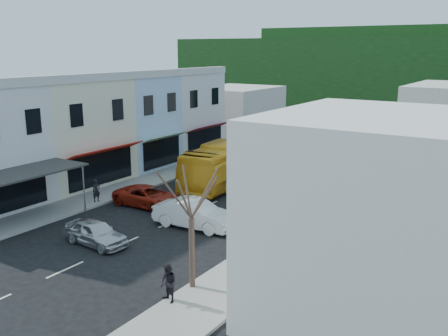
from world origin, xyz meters
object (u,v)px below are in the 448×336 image
(pedestrian_right, at_px, (168,283))
(car_silver, at_px, (96,232))
(car_red, at_px, (148,196))
(traffic_signal, at_px, (400,124))
(direction_sign, at_px, (247,209))
(pedestrian_left, at_px, (96,189))
(bus, at_px, (231,163))
(street_tree, at_px, (191,218))
(car_white, at_px, (195,216))

(pedestrian_right, bearing_deg, car_silver, 173.58)
(car_red, height_order, traffic_signal, traffic_signal)
(car_silver, relative_size, direction_sign, 1.07)
(pedestrian_left, distance_m, traffic_signal, 32.99)
(car_silver, bearing_deg, car_red, 21.76)
(pedestrian_right, bearing_deg, traffic_signal, 106.05)
(bus, distance_m, traffic_signal, 22.09)
(car_red, height_order, street_tree, street_tree)
(car_silver, height_order, street_tree, street_tree)
(car_white, height_order, street_tree, street_tree)
(bus, relative_size, car_white, 2.64)
(bus, height_order, pedestrian_left, bus)
(street_tree, xyz_separation_m, traffic_signal, (-0.50, 37.02, -0.61))
(pedestrian_left, height_order, pedestrian_right, same)
(car_silver, distance_m, direction_sign, 8.26)
(street_tree, bearing_deg, pedestrian_right, -90.00)
(car_white, bearing_deg, car_silver, 145.79)
(car_red, xyz_separation_m, traffic_signal, (9.11, 29.05, 2.00))
(car_silver, distance_m, pedestrian_left, 7.54)
(car_silver, height_order, car_white, same)
(pedestrian_right, relative_size, direction_sign, 0.41)
(bus, distance_m, street_tree, 18.43)
(pedestrian_left, height_order, traffic_signal, traffic_signal)
(direction_sign, height_order, street_tree, street_tree)
(car_white, height_order, pedestrian_left, pedestrian_left)
(pedestrian_right, xyz_separation_m, traffic_signal, (-0.50, 38.67, 1.70))
(direction_sign, bearing_deg, pedestrian_right, -73.52)
(car_red, bearing_deg, pedestrian_right, -136.26)
(car_red, bearing_deg, traffic_signal, -18.64)
(bus, xyz_separation_m, car_red, (-1.34, -8.40, -0.85))
(car_red, bearing_deg, car_white, -108.70)
(bus, bearing_deg, direction_sign, -60.14)
(car_white, height_order, traffic_signal, traffic_signal)
(street_tree, height_order, traffic_signal, street_tree)
(car_silver, height_order, car_red, same)
(car_silver, bearing_deg, pedestrian_left, 50.27)
(pedestrian_left, relative_size, street_tree, 0.26)
(pedestrian_right, bearing_deg, direction_sign, 109.25)
(car_red, bearing_deg, direction_sign, -105.86)
(pedestrian_left, xyz_separation_m, street_tree, (12.91, -6.50, 2.30))
(bus, relative_size, pedestrian_left, 6.82)
(bus, bearing_deg, car_red, -104.98)
(car_white, distance_m, traffic_signal, 30.97)
(pedestrian_left, bearing_deg, car_red, -51.18)
(car_white, xyz_separation_m, street_tree, (4.54, -6.38, 2.60))
(bus, relative_size, street_tree, 1.76)
(car_silver, bearing_deg, pedestrian_right, -108.01)
(bus, xyz_separation_m, pedestrian_right, (8.27, -18.02, -0.55))
(bus, distance_m, pedestrian_right, 19.84)
(car_white, relative_size, pedestrian_left, 2.59)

